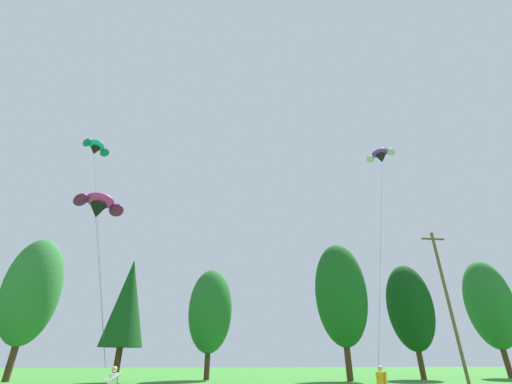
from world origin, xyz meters
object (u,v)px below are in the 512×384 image
object	(u,v)px
kite_flyer_mid	(382,384)
parafoil_kite_far_magenta	(99,205)
utility_pole	(448,299)
parafoil_kite_mid_purple	(381,156)
parafoil_kite_high_teal	(96,148)

from	to	relation	value
kite_flyer_mid	parafoil_kite_far_magenta	distance (m)	19.98
parafoil_kite_far_magenta	utility_pole	bearing A→B (deg)	10.59
utility_pole	parafoil_kite_far_magenta	xyz separation A→B (m)	(-28.29, -5.29, 4.93)
utility_pole	parafoil_kite_far_magenta	distance (m)	29.20
utility_pole	parafoil_kite_mid_purple	world-z (taller)	parafoil_kite_mid_purple
kite_flyer_mid	parafoil_kite_mid_purple	size ratio (longest dim) A/B	0.08
kite_flyer_mid	utility_pole	bearing A→B (deg)	43.18
utility_pole	parafoil_kite_mid_purple	bearing A→B (deg)	-177.06
parafoil_kite_high_teal	kite_flyer_mid	bearing A→B (deg)	-32.36
parafoil_kite_high_teal	parafoil_kite_far_magenta	world-z (taller)	parafoil_kite_high_teal
utility_pole	kite_flyer_mid	xyz separation A→B (m)	(-12.63, -11.85, -5.59)
parafoil_kite_high_teal	parafoil_kite_mid_purple	xyz separation A→B (m)	(28.19, -0.51, 1.01)
parafoil_kite_high_teal	parafoil_kite_mid_purple	distance (m)	28.21
utility_pole	parafoil_kite_high_teal	bearing A→B (deg)	179.43
kite_flyer_mid	parafoil_kite_far_magenta	xyz separation A→B (m)	(-15.66, 6.56, 10.53)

